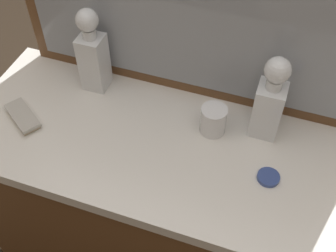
{
  "coord_description": "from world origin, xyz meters",
  "views": [
    {
      "loc": [
        0.25,
        -0.72,
        1.77
      ],
      "look_at": [
        0.0,
        0.0,
        0.9
      ],
      "focal_mm": 45.35,
      "sensor_mm": 36.0,
      "label": 1
    }
  ],
  "objects_px": {
    "crystal_tumbler_far_left": "(213,121)",
    "silver_brush_center": "(23,117)",
    "crystal_decanter_right": "(93,57)",
    "porcelain_dish": "(268,177)",
    "crystal_decanter_rear": "(269,104)"
  },
  "relations": [
    {
      "from": "crystal_tumbler_far_left",
      "to": "silver_brush_center",
      "type": "height_order",
      "value": "crystal_tumbler_far_left"
    },
    {
      "from": "crystal_decanter_right",
      "to": "porcelain_dish",
      "type": "bearing_deg",
      "value": -17.27
    },
    {
      "from": "crystal_tumbler_far_left",
      "to": "silver_brush_center",
      "type": "bearing_deg",
      "value": -164.82
    },
    {
      "from": "crystal_tumbler_far_left",
      "to": "porcelain_dish",
      "type": "distance_m",
      "value": 0.22
    },
    {
      "from": "crystal_decanter_rear",
      "to": "silver_brush_center",
      "type": "xyz_separation_m",
      "value": [
        -0.69,
        -0.2,
        -0.1
      ]
    },
    {
      "from": "crystal_tumbler_far_left",
      "to": "porcelain_dish",
      "type": "bearing_deg",
      "value": -32.26
    },
    {
      "from": "crystal_tumbler_far_left",
      "to": "silver_brush_center",
      "type": "relative_size",
      "value": 0.59
    },
    {
      "from": "crystal_decanter_right",
      "to": "crystal_tumbler_far_left",
      "type": "relative_size",
      "value": 3.25
    },
    {
      "from": "crystal_decanter_right",
      "to": "crystal_decanter_rear",
      "type": "bearing_deg",
      "value": -1.79
    },
    {
      "from": "crystal_decanter_right",
      "to": "silver_brush_center",
      "type": "distance_m",
      "value": 0.28
    },
    {
      "from": "silver_brush_center",
      "to": "porcelain_dish",
      "type": "xyz_separation_m",
      "value": [
        0.74,
        0.03,
        -0.01
      ]
    },
    {
      "from": "crystal_decanter_right",
      "to": "silver_brush_center",
      "type": "bearing_deg",
      "value": -123.9
    },
    {
      "from": "crystal_decanter_right",
      "to": "porcelain_dish",
      "type": "relative_size",
      "value": 4.62
    },
    {
      "from": "crystal_decanter_rear",
      "to": "crystal_tumbler_far_left",
      "type": "distance_m",
      "value": 0.16
    },
    {
      "from": "crystal_decanter_rear",
      "to": "crystal_tumbler_far_left",
      "type": "bearing_deg",
      "value": -160.98
    }
  ]
}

